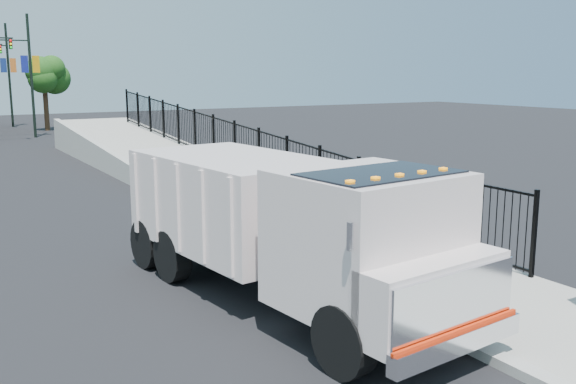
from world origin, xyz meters
TOP-DOWN VIEW (x-y plane):
  - ground at (0.00, 0.00)m, footprint 120.00×120.00m
  - sidewalk at (1.93, -2.00)m, footprint 3.55×12.00m
  - curb at (0.00, -2.00)m, footprint 0.30×12.00m
  - ramp at (2.12, 16.00)m, footprint 3.95×24.06m
  - iron_fence at (3.55, 12.00)m, footprint 0.10×28.00m
  - truck at (-1.41, -0.46)m, footprint 3.52×8.53m
  - worker at (0.86, -1.06)m, footprint 0.41×0.61m
  - debris at (2.74, 1.98)m, footprint 0.42×0.42m
  - light_pole_1 at (-0.37, 34.92)m, footprint 3.77×0.22m
  - light_pole_3 at (-0.46, 44.58)m, footprint 3.77×0.22m
  - tree_1 at (1.61, 39.92)m, footprint 2.17×2.17m

SIDE VIEW (x-z plane):
  - ground at x=0.00m, z-range 0.00..0.00m
  - ramp at x=2.12m, z-range -1.60..1.60m
  - sidewalk at x=1.93m, z-range 0.00..0.12m
  - curb at x=0.00m, z-range 0.00..0.16m
  - debris at x=2.74m, z-range 0.12..0.22m
  - iron_fence at x=3.55m, z-range 0.00..1.80m
  - worker at x=0.86m, z-range 0.12..1.74m
  - truck at x=-1.41m, z-range 0.18..3.02m
  - tree_1 at x=1.61m, z-range 1.36..6.45m
  - light_pole_1 at x=-0.37m, z-range 0.36..8.36m
  - light_pole_3 at x=-0.46m, z-range 0.36..8.36m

